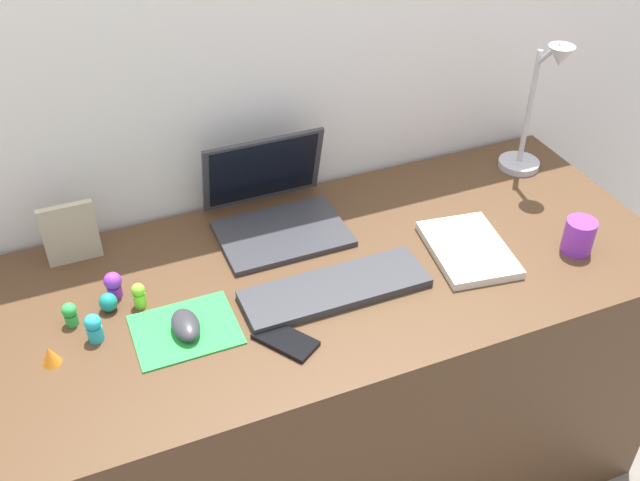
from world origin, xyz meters
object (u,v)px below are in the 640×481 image
laptop (274,205)px  coffee_mug (579,236)px  toy_figurine_cyan (94,327)px  toy_figurine_teal (108,302)px  mouse (186,325)px  cell_phone (285,340)px  notebook_pad (468,249)px  toy_figurine_purple (113,284)px  keyboard (335,289)px  picture_frame (70,234)px  desk_lamp (537,113)px  toy_figurine_green (70,314)px  toy_figurine_lime (139,295)px  toy_figurine_orange (50,355)px

laptop → coffee_mug: (0.61, -0.37, -0.01)m
toy_figurine_cyan → toy_figurine_teal: bearing=62.9°
mouse → cell_phone: size_ratio=0.75×
notebook_pad → toy_figurine_purple: toy_figurine_purple is taller
toy_figurine_teal → keyboard: bearing=-15.9°
picture_frame → coffee_mug: size_ratio=1.83×
desk_lamp → toy_figurine_green: 1.23m
toy_figurine_green → toy_figurine_lime: bearing=0.5°
keyboard → cell_phone: 0.18m
keyboard → toy_figurine_purple: size_ratio=6.74×
mouse → toy_figurine_purple: toy_figurine_purple is taller
cell_phone → toy_figurine_green: toy_figurine_green is taller
notebook_pad → picture_frame: bearing=167.4°
coffee_mug → toy_figurine_purple: coffee_mug is taller
toy_figurine_teal → toy_figurine_cyan: size_ratio=0.67×
toy_figurine_green → toy_figurine_purple: 0.11m
picture_frame → toy_figurine_green: size_ratio=2.81×
desk_lamp → toy_figurine_teal: (-1.13, -0.12, -0.16)m
toy_figurine_cyan → picture_frame: bearing=90.3°
desk_lamp → toy_figurine_orange: desk_lamp is taller
toy_figurine_orange → toy_figurine_purple: toy_figurine_purple is taller
notebook_pad → coffee_mug: bearing=-11.8°
notebook_pad → toy_figurine_lime: bearing=179.8°
toy_figurine_teal → toy_figurine_cyan: toy_figurine_cyan is taller
laptop → mouse: bearing=-135.4°
keyboard → mouse: mouse is taller
toy_figurine_green → laptop: bearing=19.1°
toy_figurine_green → toy_figurine_orange: 0.11m
cell_phone → toy_figurine_cyan: toy_figurine_cyan is taller
mouse → toy_figurine_orange: bearing=176.0°
laptop → desk_lamp: bearing=-3.2°
keyboard → laptop: bearing=96.8°
notebook_pad → coffee_mug: coffee_mug is taller
notebook_pad → toy_figurine_orange: toy_figurine_orange is taller
toy_figurine_cyan → laptop: bearing=27.1°
cell_phone → notebook_pad: notebook_pad is taller
laptop → picture_frame: (-0.47, 0.04, 0.02)m
toy_figurine_teal → toy_figurine_green: 0.08m
keyboard → toy_figurine_lime: toy_figurine_lime is taller
laptop → toy_figurine_lime: laptop is taller
laptop → toy_figurine_green: laptop is taller
desk_lamp → notebook_pad: bearing=-143.5°
cell_phone → desk_lamp: bearing=-10.2°
toy_figurine_orange → toy_figurine_green: bearing=62.0°
desk_lamp → toy_figurine_cyan: desk_lamp is taller
picture_frame → coffee_mug: bearing=-20.7°
coffee_mug → toy_figurine_green: 1.13m
cell_phone → picture_frame: size_ratio=0.85×
notebook_pad → toy_figurine_teal: bearing=179.6°
notebook_pad → toy_figurine_orange: bearing=-172.5°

